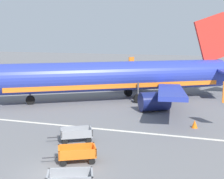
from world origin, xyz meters
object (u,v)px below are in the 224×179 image
object	(u,v)px
airplane	(122,77)
baggage_cart_fourth_in_row	(76,134)
baggage_cart_third_in_row	(77,154)
traffic_cone_near_plane	(195,124)

from	to	relation	value
airplane	baggage_cart_fourth_in_row	distance (m)	16.84
airplane	baggage_cart_third_in_row	xyz separation A→B (m)	(2.69, -20.50, -2.45)
baggage_cart_third_in_row	traffic_cone_near_plane	size ratio (longest dim) A/B	4.73
baggage_cart_fourth_in_row	traffic_cone_near_plane	distance (m)	11.08
baggage_cart_third_in_row	baggage_cart_fourth_in_row	world-z (taller)	same
airplane	baggage_cart_fourth_in_row	xyz separation A→B (m)	(0.92, -16.64, -2.45)
airplane	baggage_cart_third_in_row	world-z (taller)	airplane
airplane	traffic_cone_near_plane	xyz separation A→B (m)	(9.76, -9.96, -2.69)
traffic_cone_near_plane	baggage_cart_third_in_row	bearing A→B (deg)	-123.87
baggage_cart_third_in_row	baggage_cart_fourth_in_row	size ratio (longest dim) A/B	1.01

